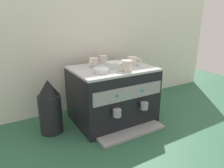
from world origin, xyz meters
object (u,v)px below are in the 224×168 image
at_px(ceramic_cup_3, 103,59).
at_px(ceramic_bowl_0, 101,71).
at_px(coffee_grinder, 50,107).
at_px(milk_pitcher, 152,101).
at_px(ceramic_cup_1, 133,61).
at_px(ceramic_cup_2, 94,62).
at_px(espresso_machine, 112,94).
at_px(ceramic_cup_0, 126,66).
at_px(ceramic_bowl_1, 114,65).

height_order(ceramic_cup_3, ceramic_bowl_0, ceramic_cup_3).
bearing_deg(coffee_grinder, milk_pitcher, -3.97).
bearing_deg(ceramic_cup_1, ceramic_cup_3, 128.62).
bearing_deg(ceramic_cup_3, ceramic_bowl_0, -120.53).
distance_m(ceramic_cup_2, ceramic_cup_3, 0.14).
relative_size(espresso_machine, ceramic_cup_0, 5.07).
bearing_deg(ceramic_cup_0, ceramic_cup_1, 39.28).
bearing_deg(milk_pitcher, ceramic_cup_3, 154.44).
relative_size(espresso_machine, ceramic_bowl_1, 4.62).
height_order(ceramic_cup_1, ceramic_bowl_0, ceramic_cup_1).
distance_m(coffee_grinder, milk_pitcher, 0.88).
bearing_deg(milk_pitcher, ceramic_bowl_1, 176.89).
relative_size(ceramic_bowl_1, milk_pitcher, 0.87).
xyz_separation_m(ceramic_cup_2, coffee_grinder, (-0.36, -0.06, -0.27)).
distance_m(ceramic_bowl_1, milk_pitcher, 0.53).
bearing_deg(ceramic_cup_2, coffee_grinder, -171.20).
distance_m(ceramic_cup_2, coffee_grinder, 0.45).
bearing_deg(ceramic_bowl_1, ceramic_bowl_0, -147.15).
bearing_deg(coffee_grinder, espresso_machine, -5.84).
relative_size(ceramic_cup_3, coffee_grinder, 0.26).
bearing_deg(espresso_machine, ceramic_bowl_0, -146.33).
height_order(espresso_machine, ceramic_cup_0, ceramic_cup_0).
distance_m(espresso_machine, ceramic_cup_1, 0.30).
xyz_separation_m(ceramic_bowl_0, ceramic_bowl_1, (0.16, 0.10, 0.00)).
distance_m(ceramic_bowl_1, coffee_grinder, 0.55).
height_order(espresso_machine, coffee_grinder, espresso_machine).
distance_m(ceramic_cup_0, ceramic_cup_2, 0.27).
bearing_deg(ceramic_bowl_0, coffee_grinder, 156.42).
height_order(ceramic_bowl_0, milk_pitcher, ceramic_bowl_0).
relative_size(coffee_grinder, milk_pitcher, 2.60).
distance_m(ceramic_cup_0, ceramic_cup_1, 0.18).
bearing_deg(coffee_grinder, ceramic_bowl_1, -4.65).
xyz_separation_m(ceramic_cup_3, milk_pitcher, (0.38, -0.18, -0.38)).
height_order(ceramic_cup_1, milk_pitcher, ceramic_cup_1).
height_order(ceramic_cup_0, ceramic_cup_1, ceramic_cup_0).
bearing_deg(ceramic_bowl_0, ceramic_cup_3, 59.47).
relative_size(ceramic_cup_1, ceramic_bowl_0, 0.91).
bearing_deg(ceramic_cup_1, coffee_grinder, 173.82).
height_order(espresso_machine, ceramic_bowl_1, ceramic_bowl_1).
bearing_deg(ceramic_cup_2, ceramic_bowl_1, -38.57).
height_order(ceramic_cup_0, coffee_grinder, ceramic_cup_0).
height_order(espresso_machine, ceramic_cup_1, ceramic_cup_1).
xyz_separation_m(ceramic_cup_0, ceramic_cup_3, (-0.02, 0.31, -0.00)).
height_order(espresso_machine, milk_pitcher, espresso_machine).
relative_size(ceramic_bowl_1, coffee_grinder, 0.33).
relative_size(ceramic_cup_3, ceramic_bowl_1, 0.77).
bearing_deg(milk_pitcher, ceramic_bowl_0, -171.38).
bearing_deg(ceramic_cup_0, ceramic_bowl_1, 95.27).
bearing_deg(ceramic_cup_2, ceramic_cup_3, 29.62).
bearing_deg(ceramic_cup_3, ceramic_cup_0, -87.08).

